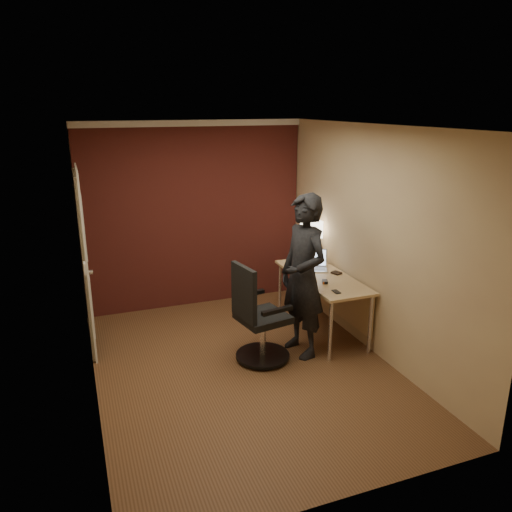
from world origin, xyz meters
The scene contains 9 objects.
room centered at (-0.27, 1.54, 1.37)m, with size 4.00×4.00×4.00m.
desk centered at (1.25, 0.50, 0.60)m, with size 0.60×1.50×0.73m.
desk_lamp centered at (1.32, 1.10, 1.15)m, with size 0.22×0.22×0.54m.
laptop centered at (1.20, 0.78, 0.79)m, with size 0.41×0.37×0.23m.
mouse centered at (1.09, 0.26, 0.75)m, with size 0.06×0.10×0.03m, color black.
phone centered at (1.06, -0.04, 0.73)m, with size 0.06×0.12×0.01m, color black.
wallet centered at (1.37, 0.50, 0.74)m, with size 0.09×0.11×0.02m, color black.
office_chair centered at (0.19, 0.09, 0.48)m, with size 0.59×0.66×1.09m.
person centered at (0.73, 0.10, 0.91)m, with size 0.66×0.43×1.81m, color black.
Camera 1 is at (-1.55, -4.49, 2.70)m, focal length 35.00 mm.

